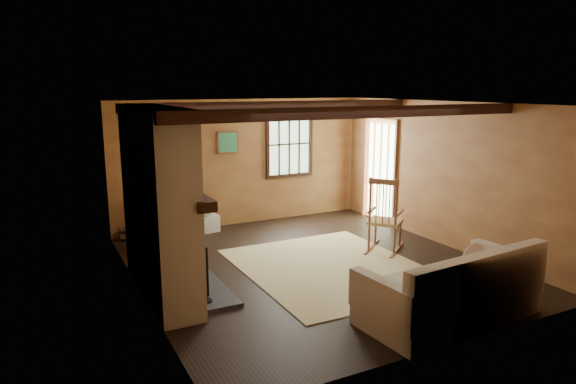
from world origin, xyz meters
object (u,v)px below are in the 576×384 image
fireplace (160,210)px  sofa (454,293)px  laundry_basket (203,224)px  rocking_chair (385,220)px  armchair (166,223)px

fireplace → sofa: 3.68m
laundry_basket → sofa: bearing=-73.4°
rocking_chair → laundry_basket: bearing=4.6°
rocking_chair → armchair: 3.66m
rocking_chair → sofa: rocking_chair is taller
fireplace → laundry_basket: size_ratio=4.80×
fireplace → laundry_basket: bearing=62.0°
rocking_chair → sofa: (-0.86, -2.41, -0.20)m
fireplace → sofa: bearing=-39.6°
laundry_basket → armchair: armchair is taller
rocking_chair → laundry_basket: (-2.29, 2.40, -0.36)m
sofa → laundry_basket: bearing=101.9°
laundry_basket → armchair: bearing=-151.7°
rocking_chair → sofa: size_ratio=0.54×
fireplace → sofa: fireplace is taller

